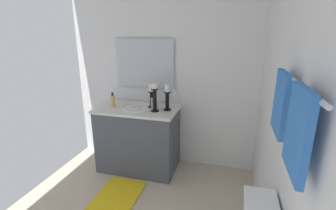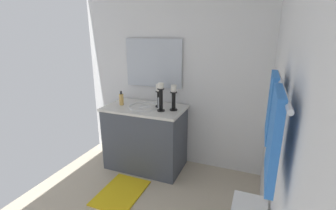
{
  "view_description": "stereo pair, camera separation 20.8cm",
  "coord_description": "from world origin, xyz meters",
  "px_view_note": "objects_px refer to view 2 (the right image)",
  "views": [
    {
      "loc": [
        1.35,
        0.86,
        1.68
      ],
      "look_at": [
        -0.55,
        0.34,
        1.09
      ],
      "focal_mm": 25.33,
      "sensor_mm": 36.0,
      "label": 1
    },
    {
      "loc": [
        1.29,
        1.06,
        1.68
      ],
      "look_at": [
        -0.55,
        0.34,
        1.09
      ],
      "focal_mm": 25.33,
      "sensor_mm": 36.0,
      "label": 2
    }
  ],
  "objects_px": {
    "towel_near_vanity": "(271,106)",
    "candle_holder_short": "(161,96)",
    "candle_holder_mid": "(159,95)",
    "sink_basin": "(145,110)",
    "bath_mat": "(121,193)",
    "vanity_cabinet": "(146,137)",
    "mirror": "(153,63)",
    "soap_bottle": "(121,99)",
    "towel_bar": "(282,85)",
    "towel_center": "(274,137)",
    "candle_holder_tall": "(174,97)"
  },
  "relations": [
    {
      "from": "vanity_cabinet",
      "to": "candle_holder_short",
      "type": "relative_size",
      "value": 2.98
    },
    {
      "from": "soap_bottle",
      "to": "towel_bar",
      "type": "bearing_deg",
      "value": 51.52
    },
    {
      "from": "towel_bar",
      "to": "soap_bottle",
      "type": "bearing_deg",
      "value": -128.48
    },
    {
      "from": "candle_holder_short",
      "to": "bath_mat",
      "type": "distance_m",
      "value": 1.16
    },
    {
      "from": "towel_near_vanity",
      "to": "candle_holder_mid",
      "type": "bearing_deg",
      "value": -135.99
    },
    {
      "from": "bath_mat",
      "to": "candle_holder_mid",
      "type": "bearing_deg",
      "value": 166.98
    },
    {
      "from": "towel_center",
      "to": "vanity_cabinet",
      "type": "bearing_deg",
      "value": -139.11
    },
    {
      "from": "towel_near_vanity",
      "to": "candle_holder_short",
      "type": "bearing_deg",
      "value": -134.64
    },
    {
      "from": "bath_mat",
      "to": "towel_near_vanity",
      "type": "bearing_deg",
      "value": 68.18
    },
    {
      "from": "mirror",
      "to": "towel_near_vanity",
      "type": "xyz_separation_m",
      "value": [
        1.45,
        1.37,
        -0.01
      ]
    },
    {
      "from": "soap_bottle",
      "to": "bath_mat",
      "type": "bearing_deg",
      "value": 27.63
    },
    {
      "from": "sink_basin",
      "to": "candle_holder_short",
      "type": "distance_m",
      "value": 0.34
    },
    {
      "from": "towel_center",
      "to": "bath_mat",
      "type": "xyz_separation_m",
      "value": [
        -0.95,
        -1.37,
        -1.3
      ]
    },
    {
      "from": "sink_basin",
      "to": "bath_mat",
      "type": "relative_size",
      "value": 0.67
    },
    {
      "from": "candle_holder_mid",
      "to": "candle_holder_short",
      "type": "bearing_deg",
      "value": 31.52
    },
    {
      "from": "soap_bottle",
      "to": "bath_mat",
      "type": "relative_size",
      "value": 0.3
    },
    {
      "from": "candle_holder_mid",
      "to": "mirror",
      "type": "bearing_deg",
      "value": -141.78
    },
    {
      "from": "vanity_cabinet",
      "to": "towel_center",
      "type": "height_order",
      "value": "towel_center"
    },
    {
      "from": "mirror",
      "to": "candle_holder_mid",
      "type": "distance_m",
      "value": 0.44
    },
    {
      "from": "candle_holder_short",
      "to": "candle_holder_mid",
      "type": "distance_m",
      "value": 0.17
    },
    {
      "from": "candle_holder_mid",
      "to": "towel_bar",
      "type": "relative_size",
      "value": 0.35
    },
    {
      "from": "towel_center",
      "to": "bath_mat",
      "type": "bearing_deg",
      "value": -124.89
    },
    {
      "from": "towel_bar",
      "to": "bath_mat",
      "type": "distance_m",
      "value": 2.15
    },
    {
      "from": "mirror",
      "to": "soap_bottle",
      "type": "relative_size",
      "value": 4.29
    },
    {
      "from": "bath_mat",
      "to": "towel_bar",
      "type": "bearing_deg",
      "value": 61.56
    },
    {
      "from": "candle_holder_mid",
      "to": "towel_center",
      "type": "distance_m",
      "value": 2.07
    },
    {
      "from": "towel_bar",
      "to": "bath_mat",
      "type": "height_order",
      "value": "towel_bar"
    },
    {
      "from": "mirror",
      "to": "soap_bottle",
      "type": "xyz_separation_m",
      "value": [
        0.3,
        -0.31,
        -0.43
      ]
    },
    {
      "from": "vanity_cabinet",
      "to": "candle_holder_short",
      "type": "xyz_separation_m",
      "value": [
        0.07,
        0.25,
        0.58
      ]
    },
    {
      "from": "towel_center",
      "to": "candle_holder_tall",
      "type": "bearing_deg",
      "value": -148.11
    },
    {
      "from": "candle_holder_tall",
      "to": "towel_bar",
      "type": "xyz_separation_m",
      "value": [
        1.38,
        1.01,
        0.49
      ]
    },
    {
      "from": "sink_basin",
      "to": "towel_near_vanity",
      "type": "relative_size",
      "value": 1.14
    },
    {
      "from": "candle_holder_tall",
      "to": "soap_bottle",
      "type": "relative_size",
      "value": 1.7
    },
    {
      "from": "sink_basin",
      "to": "mirror",
      "type": "relative_size",
      "value": 0.52
    },
    {
      "from": "soap_bottle",
      "to": "candle_holder_mid",
      "type": "bearing_deg",
      "value": 101.77
    },
    {
      "from": "vanity_cabinet",
      "to": "candle_holder_tall",
      "type": "distance_m",
      "value": 0.68
    },
    {
      "from": "vanity_cabinet",
      "to": "candle_holder_short",
      "type": "height_order",
      "value": "candle_holder_short"
    },
    {
      "from": "sink_basin",
      "to": "bath_mat",
      "type": "height_order",
      "value": "sink_basin"
    },
    {
      "from": "towel_near_vanity",
      "to": "towel_center",
      "type": "height_order",
      "value": "same"
    },
    {
      "from": "sink_basin",
      "to": "towel_near_vanity",
      "type": "bearing_deg",
      "value": 49.35
    },
    {
      "from": "vanity_cabinet",
      "to": "candle_holder_short",
      "type": "distance_m",
      "value": 0.64
    },
    {
      "from": "mirror",
      "to": "candle_holder_short",
      "type": "bearing_deg",
      "value": 35.57
    },
    {
      "from": "mirror",
      "to": "candle_holder_tall",
      "type": "xyz_separation_m",
      "value": [
        0.27,
        0.38,
        -0.34
      ]
    },
    {
      "from": "sink_basin",
      "to": "candle_holder_mid",
      "type": "distance_m",
      "value": 0.26
    },
    {
      "from": "candle_holder_tall",
      "to": "candle_holder_short",
      "type": "distance_m",
      "value": 0.15
    },
    {
      "from": "soap_bottle",
      "to": "towel_bar",
      "type": "relative_size",
      "value": 0.22
    },
    {
      "from": "sink_basin",
      "to": "mirror",
      "type": "height_order",
      "value": "mirror"
    },
    {
      "from": "towel_bar",
      "to": "candle_holder_short",
      "type": "bearing_deg",
      "value": -139.01
    },
    {
      "from": "candle_holder_tall",
      "to": "towel_near_vanity",
      "type": "relative_size",
      "value": 0.86
    },
    {
      "from": "candle_holder_short",
      "to": "towel_center",
      "type": "height_order",
      "value": "towel_center"
    }
  ]
}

